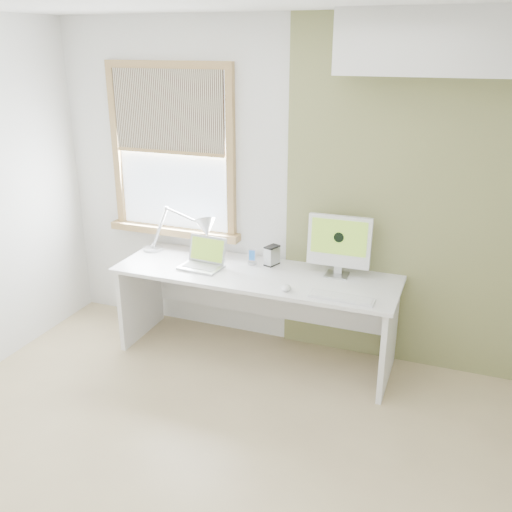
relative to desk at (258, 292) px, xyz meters
The scene contains 12 objects.
room 1.64m from the desk, 84.75° to the right, with size 4.04×3.54×2.64m.
accent_wall 1.40m from the desk, 14.71° to the left, with size 2.00×0.02×2.60m, color #7A8751.
soffit 2.30m from the desk, ahead, with size 1.60×0.40×0.42m, color white.
window 1.36m from the desk, 162.64° to the left, with size 1.20×0.14×1.42m.
desk is the anchor object (origin of this frame).
desk_lamp 0.75m from the desk, 165.27° to the left, with size 0.71×0.31×0.39m.
laptop 0.50m from the desk, 168.67° to the right, with size 0.34×0.28×0.23m.
phone_dock 0.26m from the desk, 133.32° to the left, with size 0.08×0.08×0.13m.
external_drive 0.31m from the desk, 65.28° to the left, with size 0.11×0.14×0.16m.
imac 0.77m from the desk, 11.22° to the left, with size 0.48×0.16×0.47m.
keyboard 0.81m from the desk, 22.22° to the right, with size 0.46×0.14×0.02m.
mouse 0.49m from the desk, 42.09° to the right, with size 0.07×0.11×0.03m, color white.
Camera 1 is at (1.32, -2.40, 2.39)m, focal length 39.84 mm.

